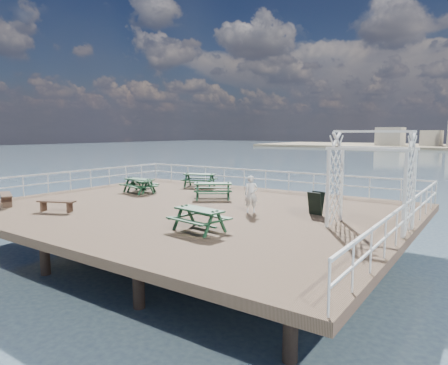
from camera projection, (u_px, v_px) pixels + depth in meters
ground at (191, 210)px, 17.76m from camera, size 18.00×14.00×0.30m
railing at (223, 181)px, 19.76m from camera, size 17.77×13.76×1.10m
picnic_table_a at (139, 182)px, 21.92m from camera, size 1.74×1.41×0.84m
picnic_table_b at (200, 177)px, 24.00m from camera, size 2.25×2.03×0.91m
picnic_table_c at (213, 187)px, 19.77m from camera, size 2.36×2.28×0.89m
picnic_table_d at (140, 184)px, 21.67m from camera, size 1.97×1.77×0.80m
picnic_table_e at (199, 215)px, 13.30m from camera, size 1.94×1.65×0.86m
flat_bench_near at (6, 197)px, 18.06m from camera, size 1.82×1.10×0.52m
flat_bench_far at (56, 203)px, 16.56m from camera, size 1.63×1.00×0.46m
trellis_arbor at (370, 185)px, 13.58m from camera, size 2.72×1.49×3.36m
sandwich_board at (316, 203)px, 15.93m from camera, size 0.63×0.51×0.94m
person at (251, 194)px, 16.35m from camera, size 0.66×0.60×1.52m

